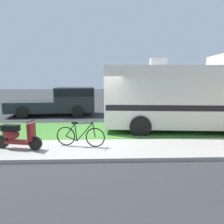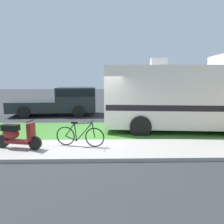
% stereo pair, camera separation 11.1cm
% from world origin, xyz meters
% --- Properties ---
extents(ground_plane, '(80.00, 80.00, 0.00)m').
position_xyz_m(ground_plane, '(0.00, 0.00, 0.00)').
color(ground_plane, '#2D3033').
extents(sidewalk, '(24.00, 2.00, 0.12)m').
position_xyz_m(sidewalk, '(0.00, -1.20, 0.06)').
color(sidewalk, '#9E9B93').
rests_on(sidewalk, ground).
extents(grass_strip, '(24.00, 3.40, 0.08)m').
position_xyz_m(grass_strip, '(0.00, 1.50, 0.04)').
color(grass_strip, '#3D752D').
rests_on(grass_strip, ground).
extents(motorhome_rv, '(6.89, 3.14, 3.44)m').
position_xyz_m(motorhome_rv, '(4.04, 1.60, 1.64)').
color(motorhome_rv, silver).
rests_on(motorhome_rv, ground).
extents(scooter, '(1.61, 0.61, 0.97)m').
position_xyz_m(scooter, '(-2.39, -1.19, 0.58)').
color(scooter, black).
rests_on(scooter, ground).
extents(bicycle, '(1.68, 0.54, 0.89)m').
position_xyz_m(bicycle, '(-0.33, -0.99, 0.50)').
color(bicycle, black).
rests_on(bicycle, ground).
extents(pickup_truck_near, '(5.63, 2.48, 1.82)m').
position_xyz_m(pickup_truck_near, '(-2.25, 6.09, 0.97)').
color(pickup_truck_near, '#1E2328').
rests_on(pickup_truck_near, ground).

